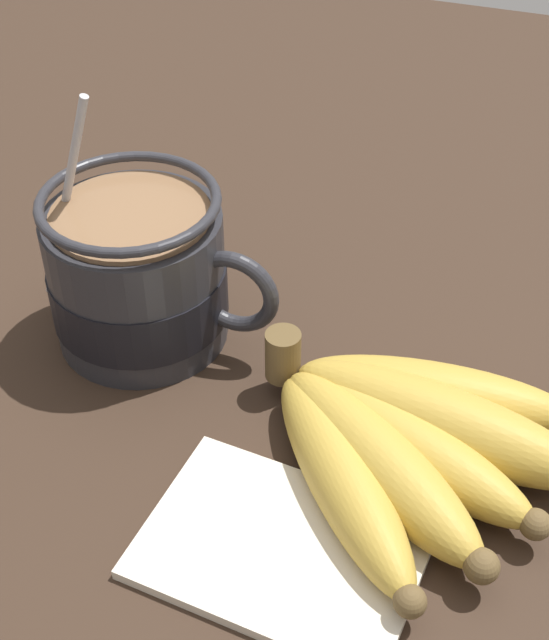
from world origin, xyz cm
name	(u,v)px	position (x,y,z in cm)	size (l,w,h in cm)	color
table	(228,342)	(0.00, 0.00, 1.77)	(113.96, 113.96, 3.54)	#332319
coffee_mug	(139,276)	(-4.28, -2.67, 7.86)	(15.37, 10.44, 15.43)	#28282D
banana_bunch	(406,438)	(12.98, -7.42, 5.38)	(19.08, 16.30, 4.24)	brown
napkin	(281,549)	(8.89, -14.91, 3.84)	(13.79, 10.19, 0.60)	beige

